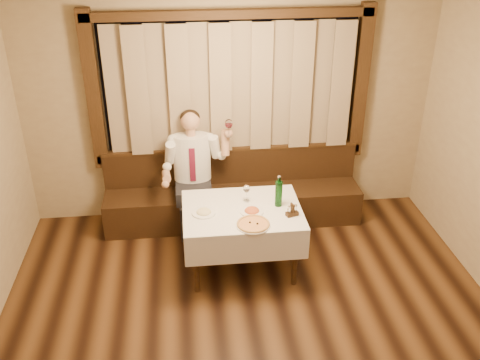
{
  "coord_description": "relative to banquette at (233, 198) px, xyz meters",
  "views": [
    {
      "loc": [
        -0.57,
        -3.16,
        3.7
      ],
      "look_at": [
        0.0,
        1.9,
        1.0
      ],
      "focal_mm": 40.0,
      "sensor_mm": 36.0,
      "label": 1
    }
  ],
  "objects": [
    {
      "name": "pasta_cream",
      "position": [
        -0.41,
        -1.07,
        0.48
      ],
      "size": [
        0.26,
        0.26,
        0.09
      ],
      "rotation": [
        0.0,
        0.0,
        0.32
      ],
      "color": "white",
      "rests_on": "dining_table"
    },
    {
      "name": "pasta_red",
      "position": [
        0.1,
        -1.1,
        0.48
      ],
      "size": [
        0.25,
        0.25,
        0.09
      ],
      "rotation": [
        0.0,
        0.0,
        0.02
      ],
      "color": "white",
      "rests_on": "dining_table"
    },
    {
      "name": "green_bottle",
      "position": [
        0.4,
        -0.99,
        0.6
      ],
      "size": [
        0.08,
        0.08,
        0.36
      ],
      "rotation": [
        0.0,
        0.0,
        0.07
      ],
      "color": "#0F4915",
      "rests_on": "dining_table"
    },
    {
      "name": "dining_table",
      "position": [
        0.0,
        -1.02,
        0.34
      ],
      "size": [
        1.27,
        0.97,
        0.76
      ],
      "color": "black",
      "rests_on": "ground"
    },
    {
      "name": "cruet_caddy",
      "position": [
        0.5,
        -1.21,
        0.49
      ],
      "size": [
        0.14,
        0.1,
        0.14
      ],
      "rotation": [
        0.0,
        0.0,
        0.32
      ],
      "color": "black",
      "rests_on": "dining_table"
    },
    {
      "name": "room",
      "position": [
        -0.0,
        -1.75,
        1.19
      ],
      "size": [
        5.01,
        6.01,
        2.81
      ],
      "color": "black",
      "rests_on": "ground"
    },
    {
      "name": "banquette",
      "position": [
        0.0,
        0.0,
        0.0
      ],
      "size": [
        3.2,
        0.61,
        0.94
      ],
      "color": "black",
      "rests_on": "ground"
    },
    {
      "name": "table_wine_glass",
      "position": [
        0.07,
        -0.87,
        0.59
      ],
      "size": [
        0.08,
        0.08,
        0.2
      ],
      "rotation": [
        0.0,
        0.0,
        0.34
      ],
      "color": "white",
      "rests_on": "dining_table"
    },
    {
      "name": "seated_man",
      "position": [
        -0.49,
        -0.09,
        0.55
      ],
      "size": [
        0.85,
        0.64,
        1.51
      ],
      "color": "black",
      "rests_on": "ground"
    },
    {
      "name": "pizza",
      "position": [
        0.07,
        -1.36,
        0.46
      ],
      "size": [
        0.35,
        0.35,
        0.04
      ],
      "rotation": [
        0.0,
        0.0,
        0.38
      ],
      "color": "white",
      "rests_on": "dining_table"
    }
  ]
}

